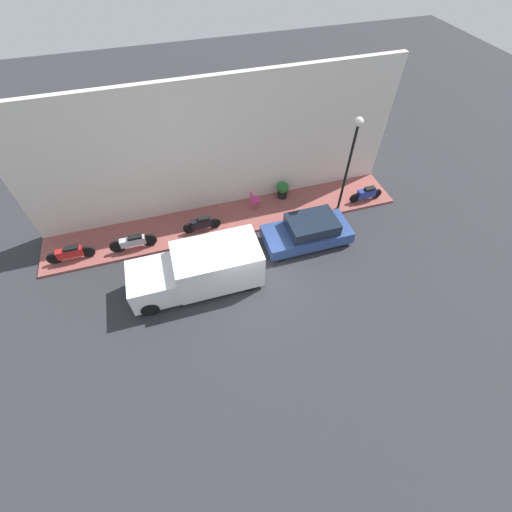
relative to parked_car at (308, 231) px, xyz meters
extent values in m
plane|color=#2D2D33|center=(-1.77, 3.31, -0.64)|extent=(60.00, 60.00, 0.00)
cube|color=#934C47|center=(2.45, 3.31, -0.58)|extent=(2.41, 17.50, 0.12)
cube|color=silver|center=(3.81, 3.31, 2.60)|extent=(0.30, 17.50, 6.47)
cube|color=#2D4784|center=(0.00, 0.06, -0.17)|extent=(1.81, 4.03, 0.60)
cube|color=#192333|center=(0.00, -0.14, 0.42)|extent=(1.59, 2.22, 0.56)
cylinder|color=black|center=(-0.78, 1.62, -0.33)|extent=(0.20, 0.62, 0.62)
cylinder|color=black|center=(0.78, 1.62, -0.33)|extent=(0.20, 0.62, 0.62)
cylinder|color=black|center=(-0.78, -1.50, -0.33)|extent=(0.20, 0.62, 0.62)
cylinder|color=black|center=(0.78, -1.50, -0.33)|extent=(0.20, 0.62, 0.62)
cube|color=white|center=(-1.04, 4.49, 0.43)|extent=(2.02, 3.48, 1.72)
cube|color=white|center=(-1.04, 7.17, 0.17)|extent=(1.92, 1.87, 1.21)
cube|color=#192333|center=(-1.04, 7.45, 0.51)|extent=(1.71, 1.03, 0.48)
cylinder|color=black|center=(-1.91, 7.49, -0.27)|extent=(0.22, 0.73, 0.73)
cylinder|color=black|center=(-0.16, 7.49, -0.27)|extent=(0.22, 0.73, 0.73)
cylinder|color=black|center=(-1.91, 3.36, -0.27)|extent=(0.22, 0.73, 0.73)
cylinder|color=black|center=(-0.16, 3.36, -0.27)|extent=(0.22, 0.73, 0.73)
cube|color=#B7B7BF|center=(1.75, 7.86, -0.05)|extent=(0.30, 1.12, 0.36)
cube|color=black|center=(1.75, 7.71, 0.19)|extent=(0.27, 0.61, 0.12)
cylinder|color=black|center=(1.75, 8.57, -0.18)|extent=(0.10, 0.68, 0.68)
cylinder|color=black|center=(1.75, 7.15, -0.18)|extent=(0.10, 0.68, 0.68)
cube|color=#B21E1E|center=(1.85, 10.58, -0.05)|extent=(0.30, 1.08, 0.42)
cube|color=black|center=(1.85, 10.43, 0.21)|extent=(0.27, 0.59, 0.12)
cylinder|color=black|center=(1.85, 11.29, -0.22)|extent=(0.10, 0.61, 0.61)
cylinder|color=black|center=(1.85, 9.87, -0.22)|extent=(0.10, 0.61, 0.61)
cube|color=black|center=(2.02, 4.64, -0.06)|extent=(0.30, 0.97, 0.43)
cube|color=black|center=(2.02, 4.51, 0.22)|extent=(0.27, 0.53, 0.12)
cylinder|color=black|center=(2.02, 5.26, -0.23)|extent=(0.10, 0.57, 0.57)
cylinder|color=black|center=(2.02, 4.02, -0.23)|extent=(0.10, 0.57, 0.57)
cube|color=navy|center=(1.75, -3.99, -0.07)|extent=(0.30, 0.96, 0.43)
cube|color=black|center=(1.75, -4.12, 0.20)|extent=(0.27, 0.53, 0.12)
cylinder|color=black|center=(1.75, -3.35, -0.25)|extent=(0.10, 0.54, 0.54)
cylinder|color=black|center=(1.75, -4.62, -0.25)|extent=(0.10, 0.54, 0.54)
cylinder|color=black|center=(1.58, -2.37, 1.79)|extent=(0.12, 0.12, 4.61)
sphere|color=silver|center=(1.58, -2.37, 4.21)|extent=(0.39, 0.39, 0.39)
cylinder|color=black|center=(3.25, 0.10, -0.34)|extent=(0.51, 0.51, 0.36)
sphere|color=#236628|center=(3.25, 0.10, 0.08)|extent=(0.61, 0.61, 0.61)
cube|color=#D8338C|center=(2.92, 1.71, -0.04)|extent=(0.40, 0.40, 0.04)
cube|color=#D8338C|center=(2.92, 1.89, 0.17)|extent=(0.40, 0.04, 0.39)
cylinder|color=#D8338C|center=(2.75, 1.54, -0.29)|extent=(0.04, 0.04, 0.45)
cylinder|color=#D8338C|center=(3.09, 1.54, -0.29)|extent=(0.04, 0.04, 0.45)
cylinder|color=#D8338C|center=(2.75, 1.88, -0.29)|extent=(0.04, 0.04, 0.45)
cylinder|color=#D8338C|center=(3.09, 1.88, -0.29)|extent=(0.04, 0.04, 0.45)
camera|label=1|loc=(-9.93, 5.50, 11.42)|focal=24.00mm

